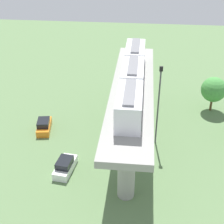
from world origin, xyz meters
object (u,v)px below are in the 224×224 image
object	(u,v)px
tree_mid_lot	(214,90)
signal_post	(158,103)
parked_car_orange	(44,126)
parked_car_white	(65,166)
train	(133,78)

from	to	relation	value
tree_mid_lot	signal_post	bearing A→B (deg)	47.57
parked_car_orange	parked_car_white	world-z (taller)	same
parked_car_orange	parked_car_white	size ratio (longest dim) A/B	1.01
parked_car_orange	parked_car_white	distance (m)	9.88
parked_car_white	signal_post	world-z (taller)	signal_post
tree_mid_lot	parked_car_orange	bearing A→B (deg)	18.65
parked_car_white	signal_post	xyz separation A→B (m)	(-11.03, -7.17, 5.42)
tree_mid_lot	signal_post	world-z (taller)	signal_post
tree_mid_lot	signal_post	distance (m)	13.45
parked_car_orange	tree_mid_lot	world-z (taller)	tree_mid_lot
train	parked_car_white	size ratio (longest dim) A/B	4.66
train	parked_car_orange	size ratio (longest dim) A/B	4.63
parked_car_orange	tree_mid_lot	size ratio (longest dim) A/B	0.78
train	parked_car_white	bearing A→B (deg)	38.02
train	tree_mid_lot	distance (m)	17.73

